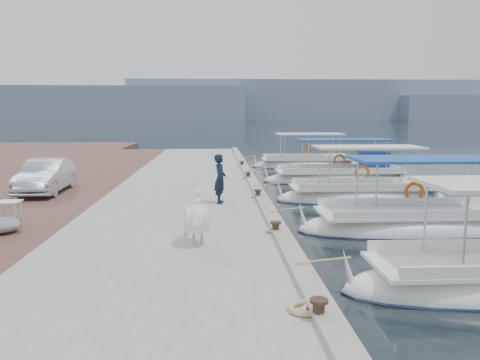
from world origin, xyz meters
name	(u,v)px	position (x,y,z in m)	size (l,w,h in m)	color
ground	(272,221)	(0.00, 0.00, 0.00)	(400.00, 400.00, 0.00)	black
concrete_quay	(189,190)	(-3.00, 5.00, 0.25)	(6.00, 40.00, 0.50)	#959691
quay_curb	(253,183)	(-0.22, 5.00, 0.56)	(0.44, 40.00, 0.12)	gray
cobblestone_strip	(72,191)	(-8.00, 5.00, 0.25)	(4.00, 40.00, 0.50)	#4F2F29
distant_hills	(283,104)	(29.61, 201.49, 7.61)	(330.00, 60.00, 18.00)	slate
fishing_caique_b	(419,226)	(4.35, -1.39, 0.12)	(7.52, 2.43, 2.83)	white
fishing_caique_c	(362,197)	(4.14, 3.57, 0.12)	(7.10, 2.13, 2.83)	white
fishing_caique_d	(341,178)	(4.68, 8.79, 0.18)	(7.97, 2.35, 2.83)	white
fishing_caique_e	(306,165)	(4.17, 15.44, 0.12)	(7.16, 2.31, 2.83)	white
mooring_bollards	(258,193)	(-0.35, 1.50, 0.69)	(0.28, 20.28, 0.33)	black
pelican	(198,218)	(-2.30, -4.33, 1.14)	(0.60, 1.60, 1.25)	tan
fisherman	(220,179)	(-1.72, 0.73, 1.34)	(0.61, 0.40, 1.68)	black
parked_car	(46,176)	(-8.42, 3.23, 1.15)	(1.37, 3.93, 1.29)	#AFBEC9
folding_table	(10,209)	(-7.40, -2.45, 1.02)	(0.55, 0.55, 0.73)	silver
rope_coil	(305,308)	(-0.50, -8.18, 0.55)	(0.54, 0.54, 0.10)	#C6B284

